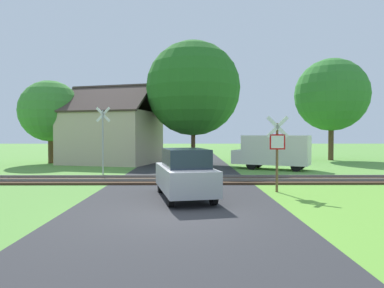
# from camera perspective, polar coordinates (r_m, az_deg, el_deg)

# --- Properties ---
(ground_plane) EXTENTS (160.00, 160.00, 0.00)m
(ground_plane) POSITION_cam_1_polar(r_m,az_deg,el_deg) (10.02, -2.57, -11.56)
(ground_plane) COLOR #5B933D
(road_asphalt) EXTENTS (6.64, 80.00, 0.01)m
(road_asphalt) POSITION_cam_1_polar(r_m,az_deg,el_deg) (11.98, -2.21, -9.38)
(road_asphalt) COLOR #2D2D30
(road_asphalt) RESTS_ON ground
(rail_track) EXTENTS (60.00, 2.60, 0.22)m
(rail_track) POSITION_cam_1_polar(r_m,az_deg,el_deg) (16.84, -1.68, -6.03)
(rail_track) COLOR #422D1E
(rail_track) RESTS_ON ground
(stop_sign_near) EXTENTS (0.88, 0.17, 3.02)m
(stop_sign_near) POSITION_cam_1_polar(r_m,az_deg,el_deg) (13.91, 14.01, -0.61)
(stop_sign_near) COLOR brown
(stop_sign_near) RESTS_ON ground
(crossing_sign_far) EXTENTS (0.87, 0.20, 3.88)m
(crossing_sign_far) POSITION_cam_1_polar(r_m,az_deg,el_deg) (20.23, -14.63, 1.34)
(crossing_sign_far) COLOR #9E9EA5
(crossing_sign_far) RESTS_ON ground
(house) EXTENTS (8.35, 7.71, 6.27)m
(house) POSITION_cam_1_polar(r_m,az_deg,el_deg) (28.17, -13.21, 1.35)
(house) COLOR #C6B293
(house) RESTS_ON ground
(tree_left) EXTENTS (4.87, 4.87, 6.62)m
(tree_left) POSITION_cam_1_polar(r_m,az_deg,el_deg) (29.73, -22.53, 5.07)
(tree_left) COLOR #513823
(tree_left) RESTS_ON ground
(tree_center) EXTENTS (7.17, 7.17, 9.40)m
(tree_center) POSITION_cam_1_polar(r_m,az_deg,el_deg) (26.40, 0.20, 9.23)
(tree_center) COLOR #513823
(tree_center) RESTS_ON ground
(tree_far) EXTENTS (6.47, 6.47, 9.11)m
(tree_far) POSITION_cam_1_polar(r_m,az_deg,el_deg) (33.47, 22.22, 7.57)
(tree_far) COLOR #513823
(tree_far) RESTS_ON ground
(mail_truck) EXTENTS (5.21, 3.87, 2.24)m
(mail_truck) POSITION_cam_1_polar(r_m,az_deg,el_deg) (23.12, 13.41, -1.08)
(mail_truck) COLOR silver
(mail_truck) RESTS_ON ground
(parked_car) EXTENTS (2.40, 4.25, 1.78)m
(parked_car) POSITION_cam_1_polar(r_m,az_deg,el_deg) (12.22, -1.23, -4.94)
(parked_car) COLOR #99999E
(parked_car) RESTS_ON ground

